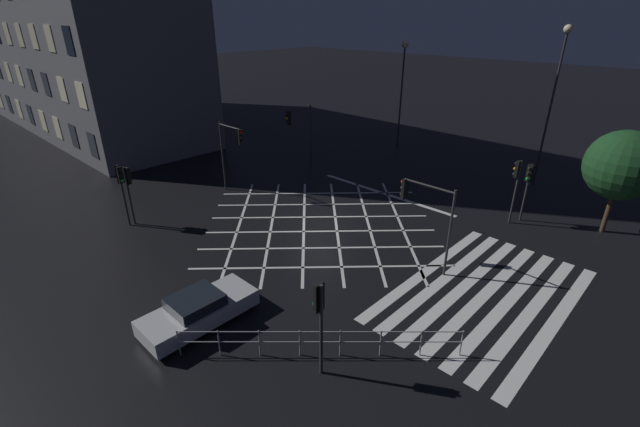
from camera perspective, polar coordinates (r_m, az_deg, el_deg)
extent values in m
plane|color=black|center=(23.82, 0.00, -1.40)|extent=(200.00, 200.00, 0.00)
cube|color=silver|center=(20.32, 14.23, -7.30)|extent=(10.10, 0.50, 0.01)
cube|color=silver|center=(19.99, 16.46, -8.18)|extent=(10.10, 0.50, 0.01)
cube|color=silver|center=(19.69, 18.77, -9.08)|extent=(10.10, 0.50, 0.01)
cube|color=silver|center=(19.43, 21.16, -9.99)|extent=(10.10, 0.50, 0.01)
cube|color=silver|center=(19.21, 23.63, -10.91)|extent=(10.10, 0.50, 0.01)
cube|color=silver|center=(19.03, 26.15, -11.82)|extent=(10.10, 0.50, 0.01)
cube|color=silver|center=(18.89, 28.74, -12.73)|extent=(10.10, 0.50, 0.01)
cube|color=silver|center=(24.33, 10.63, -1.25)|extent=(8.83, 8.83, 0.01)
cube|color=silver|center=(19.90, 0.31, -7.16)|extent=(8.83, 8.83, 0.01)
cube|color=silver|center=(24.03, 6.44, -1.31)|extent=(8.83, 8.83, 0.01)
cube|color=silver|center=(21.44, 0.17, -4.60)|extent=(8.83, 8.83, 0.01)
cube|color=silver|center=(23.86, 2.16, -1.37)|extent=(8.83, 8.83, 0.01)
cube|color=silver|center=(23.02, 0.05, -2.39)|extent=(8.83, 8.83, 0.01)
cube|color=silver|center=(23.82, -2.16, -1.41)|extent=(8.83, 8.83, 0.01)
cube|color=silver|center=(24.63, -0.05, -0.46)|extent=(8.83, 8.83, 0.01)
cube|color=silver|center=(23.92, -6.47, -1.45)|extent=(8.83, 8.83, 0.01)
cube|color=silver|center=(26.26, -0.14, 1.23)|extent=(8.83, 8.83, 0.01)
cube|color=silver|center=(24.15, -10.72, -1.48)|extent=(8.83, 8.83, 0.01)
cube|color=silver|center=(27.91, -0.22, 2.72)|extent=(8.83, 8.83, 0.01)
cube|color=silver|center=(28.17, 8.62, 2.64)|extent=(0.30, 10.10, 0.01)
cube|color=beige|center=(60.48, -36.86, 12.06)|extent=(0.06, 1.40, 1.80)
cube|color=black|center=(56.82, -36.07, 11.71)|extent=(0.06, 1.40, 1.80)
cube|color=beige|center=(53.18, -35.18, 11.32)|extent=(0.06, 1.40, 1.80)
cube|color=black|center=(49.56, -34.16, 10.86)|extent=(0.06, 1.40, 1.80)
cube|color=beige|center=(45.96, -32.98, 10.32)|extent=(0.06, 1.40, 1.80)
cube|color=beige|center=(42.38, -31.60, 9.70)|extent=(0.06, 1.40, 1.80)
cube|color=black|center=(38.84, -29.98, 8.94)|extent=(0.06, 1.40, 1.80)
cube|color=black|center=(35.34, -28.05, 8.03)|extent=(0.06, 1.40, 1.80)
cube|color=beige|center=(52.73, -36.15, 14.97)|extent=(0.06, 1.40, 1.80)
cube|color=beige|center=(49.07, -35.17, 14.78)|extent=(0.06, 1.40, 1.80)
cube|color=black|center=(45.43, -34.03, 14.56)|extent=(0.06, 1.40, 1.80)
cube|color=black|center=(41.81, -32.71, 14.29)|extent=(0.06, 1.40, 1.80)
cube|color=beige|center=(38.21, -31.13, 13.96)|extent=(0.06, 1.40, 1.80)
cube|color=beige|center=(34.65, -29.24, 13.56)|extent=(0.06, 1.40, 1.80)
cube|color=beige|center=(48.83, -36.23, 18.76)|extent=(0.06, 1.40, 1.80)
cube|color=beige|center=(45.17, -35.15, 18.86)|extent=(0.06, 1.40, 1.80)
cube|color=beige|center=(41.53, -33.88, 18.98)|extent=(0.06, 1.40, 1.80)
cube|color=beige|center=(37.90, -32.37, 19.10)|extent=(0.06, 1.40, 1.80)
cube|color=black|center=(34.31, -30.53, 19.24)|extent=(0.06, 1.40, 1.80)
cylinder|color=#2D2D30|center=(25.28, -24.69, 2.13)|extent=(0.11, 0.11, 3.48)
cube|color=black|center=(24.75, -25.07, 4.69)|extent=(0.28, 0.16, 0.90)
sphere|color=black|center=(24.56, -25.10, 5.28)|extent=(0.18, 0.18, 0.18)
sphere|color=black|center=(24.65, -24.97, 4.63)|extent=(0.18, 0.18, 0.18)
sphere|color=green|center=(24.74, -24.85, 3.98)|extent=(0.18, 0.18, 0.18)
cube|color=black|center=(24.83, -25.15, 4.73)|extent=(0.36, 0.02, 0.98)
cylinder|color=#2D2D30|center=(28.49, -12.85, 7.41)|extent=(0.11, 0.11, 4.54)
cylinder|color=#2D2D30|center=(27.10, -12.01, 11.26)|extent=(0.09, 2.08, 0.09)
cube|color=black|center=(26.38, -10.60, 9.99)|extent=(0.28, 0.16, 0.90)
sphere|color=red|center=(26.22, -10.50, 10.59)|extent=(0.18, 0.18, 0.18)
sphere|color=black|center=(26.29, -10.45, 9.95)|extent=(0.18, 0.18, 0.18)
sphere|color=black|center=(26.37, -10.40, 9.33)|extent=(0.18, 0.18, 0.18)
cube|color=black|center=(26.45, -10.72, 10.02)|extent=(0.36, 0.02, 0.98)
cylinder|color=#2D2D30|center=(32.95, -1.25, 10.39)|extent=(0.11, 0.11, 4.53)
cylinder|color=#2D2D30|center=(31.71, -2.77, 13.70)|extent=(2.26, 0.09, 0.09)
cube|color=black|center=(31.05, -4.29, 12.56)|extent=(0.16, 0.28, 0.90)
sphere|color=black|center=(30.91, -4.46, 13.07)|extent=(0.18, 0.18, 0.18)
sphere|color=orange|center=(30.97, -4.44, 12.53)|extent=(0.18, 0.18, 0.18)
sphere|color=black|center=(31.04, -4.43, 11.99)|extent=(0.18, 0.18, 0.18)
cube|color=black|center=(31.11, -4.16, 12.59)|extent=(0.02, 0.36, 0.98)
cylinder|color=#2D2D30|center=(25.52, 24.56, 2.53)|extent=(0.11, 0.11, 3.63)
cube|color=black|center=(25.13, 24.81, 5.38)|extent=(0.28, 0.16, 0.90)
sphere|color=black|center=(25.08, 24.70, 6.09)|extent=(0.18, 0.18, 0.18)
sphere|color=orange|center=(25.17, 24.57, 5.45)|extent=(0.18, 0.18, 0.18)
sphere|color=black|center=(25.26, 24.45, 4.81)|extent=(0.18, 0.18, 0.18)
cube|color=black|center=(25.11, 25.00, 5.32)|extent=(0.36, 0.02, 0.98)
cylinder|color=#2D2D30|center=(25.35, -24.06, 2.10)|extent=(0.11, 0.11, 3.32)
cube|color=black|center=(25.01, -24.25, 4.63)|extent=(0.16, 0.28, 0.90)
sphere|color=black|center=(24.95, -24.13, 5.35)|extent=(0.18, 0.18, 0.18)
sphere|color=black|center=(25.05, -24.02, 4.70)|extent=(0.18, 0.18, 0.18)
sphere|color=green|center=(25.14, -23.90, 4.07)|extent=(0.18, 0.18, 0.18)
cube|color=black|center=(24.98, -24.43, 4.58)|extent=(0.02, 0.36, 0.98)
cylinder|color=#2D2D30|center=(13.72, 0.17, -15.41)|extent=(0.11, 0.11, 3.43)
cube|color=black|center=(13.04, -0.26, -11.09)|extent=(0.28, 0.16, 0.90)
sphere|color=black|center=(12.93, -0.63, -9.81)|extent=(0.18, 0.18, 0.18)
sphere|color=black|center=(13.10, -0.62, -10.89)|extent=(0.18, 0.18, 0.18)
sphere|color=green|center=(13.28, -0.61, -11.93)|extent=(0.18, 0.18, 0.18)
cube|color=black|center=(12.99, 0.03, -11.25)|extent=(0.36, 0.02, 0.98)
cylinder|color=#2D2D30|center=(26.18, 25.73, 2.50)|extent=(0.11, 0.11, 3.34)
cube|color=black|center=(25.68, 26.11, 4.83)|extent=(0.16, 0.28, 0.90)
sphere|color=black|center=(25.49, 26.16, 5.40)|extent=(0.18, 0.18, 0.18)
sphere|color=black|center=(25.58, 26.03, 4.77)|extent=(0.18, 0.18, 0.18)
sphere|color=green|center=(25.67, 25.91, 4.15)|extent=(0.18, 0.18, 0.18)
cube|color=black|center=(25.76, 26.18, 4.87)|extent=(0.02, 0.36, 0.98)
cylinder|color=#2D2D30|center=(19.17, 16.87, -2.67)|extent=(0.11, 0.11, 4.09)
cylinder|color=#2D2D30|center=(18.91, 14.36, 3.57)|extent=(0.09, 2.43, 0.09)
cube|color=black|center=(19.64, 11.18, 3.29)|extent=(0.28, 0.16, 0.90)
sphere|color=red|center=(19.58, 10.98, 4.19)|extent=(0.18, 0.18, 0.18)
sphere|color=black|center=(19.69, 10.91, 3.37)|extent=(0.18, 0.18, 0.18)
sphere|color=black|center=(19.80, 10.84, 2.57)|extent=(0.18, 0.18, 0.18)
cube|color=black|center=(19.59, 11.40, 3.22)|extent=(0.36, 0.02, 0.98)
cylinder|color=#2D2D30|center=(38.25, 10.74, 14.86)|extent=(0.14, 0.14, 8.21)
sphere|color=#F9E0B2|center=(37.76, 11.29, 21.26)|extent=(0.60, 0.60, 0.60)
cylinder|color=#2D2D30|center=(32.42, 28.27, 11.88)|extent=(0.14, 0.14, 9.64)
sphere|color=#F9E0B2|center=(31.91, 30.18, 20.51)|extent=(0.52, 0.52, 0.52)
cylinder|color=#473323|center=(27.15, 34.01, 0.27)|extent=(0.24, 0.24, 2.39)
sphere|color=#19421E|center=(26.38, 35.32, 5.25)|extent=(3.54, 3.54, 3.54)
cube|color=#B7BABC|center=(17.02, -15.79, -12.51)|extent=(4.32, 1.75, 0.63)
cube|color=black|center=(16.67, -16.32, -11.20)|extent=(1.82, 1.54, 0.43)
sphere|color=white|center=(18.31, -11.03, -9.20)|extent=(0.16, 0.16, 0.16)
sphere|color=white|center=(17.57, -8.90, -10.64)|extent=(0.16, 0.16, 0.16)
cylinder|color=black|center=(18.20, -13.37, -10.22)|extent=(0.62, 0.20, 0.62)
cylinder|color=black|center=(17.16, -10.49, -12.35)|extent=(0.62, 0.20, 0.62)
cylinder|color=black|center=(17.26, -20.93, -13.58)|extent=(0.62, 0.20, 0.62)
cylinder|color=black|center=(16.16, -18.41, -16.14)|extent=(0.62, 0.20, 0.62)
cylinder|color=#9EA0A5|center=(15.84, -18.33, -16.09)|extent=(0.05, 0.05, 1.05)
cylinder|color=#9EA0A5|center=(15.48, -13.31, -16.47)|extent=(0.05, 0.05, 1.05)
cylinder|color=#9EA0A5|center=(15.23, -8.08, -16.74)|extent=(0.05, 0.05, 1.05)
cylinder|color=#9EA0A5|center=(15.11, -2.71, -16.88)|extent=(0.05, 0.05, 1.05)
cylinder|color=#9EA0A5|center=(15.11, 2.71, -16.88)|extent=(0.05, 0.05, 1.05)
cylinder|color=#9EA0A5|center=(15.23, 8.08, -16.74)|extent=(0.05, 0.05, 1.05)
cylinder|color=#9EA0A5|center=(15.48, 13.31, -16.47)|extent=(0.05, 0.05, 1.05)
cylinder|color=#9EA0A5|center=(15.84, 18.33, -16.09)|extent=(0.05, 0.05, 1.05)
cylinder|color=#9EA0A5|center=(14.78, 0.00, -15.50)|extent=(6.63, 6.95, 0.04)
cylinder|color=#9EA0A5|center=(15.06, 0.00, -16.75)|extent=(6.63, 6.95, 0.04)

